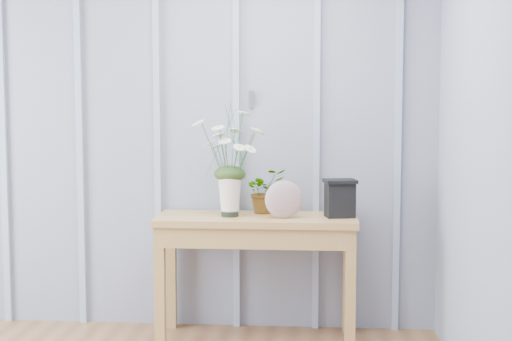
# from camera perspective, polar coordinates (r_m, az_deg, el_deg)

# --- Properties ---
(sideboard) EXTENTS (1.20, 0.45, 0.75)m
(sideboard) POSITION_cam_1_polar(r_m,az_deg,el_deg) (4.71, 0.05, -4.71)
(sideboard) COLOR #A77D42
(sideboard) RESTS_ON ground
(daisy_vase) EXTENTS (0.47, 0.36, 0.66)m
(daisy_vase) POSITION_cam_1_polar(r_m,az_deg,el_deg) (4.65, -1.92, 1.69)
(daisy_vase) COLOR black
(daisy_vase) RESTS_ON sideboard
(spider_plant) EXTENTS (0.32, 0.31, 0.27)m
(spider_plant) POSITION_cam_1_polar(r_m,az_deg,el_deg) (4.81, 0.64, -1.48)
(spider_plant) COLOR #203A14
(spider_plant) RESTS_ON sideboard
(felt_disc_vessel) EXTENTS (0.23, 0.11, 0.22)m
(felt_disc_vessel) POSITION_cam_1_polar(r_m,az_deg,el_deg) (4.60, 2.03, -2.13)
(felt_disc_vessel) COLOR #7B475B
(felt_disc_vessel) RESTS_ON sideboard
(carved_box) EXTENTS (0.21, 0.18, 0.23)m
(carved_box) POSITION_cam_1_polar(r_m,az_deg,el_deg) (4.67, 6.12, -1.99)
(carved_box) COLOR black
(carved_box) RESTS_ON sideboard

